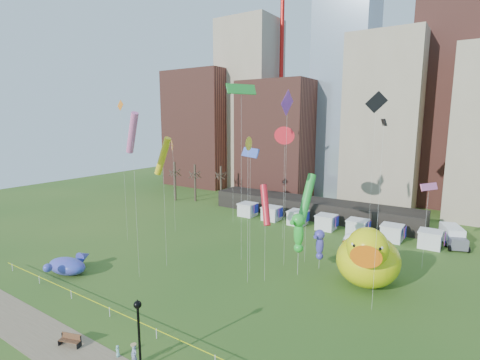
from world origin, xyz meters
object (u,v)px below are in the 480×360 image
Objects in this scene: toddler at (118,351)px; seahorse_green at (298,230)px; park_bench at (70,340)px; box_truck at (453,236)px; small_duck at (354,246)px; whale_inflatable at (68,265)px; big_duck at (368,257)px; woman at (134,355)px; seahorse_purple at (320,242)px; lamppost at (139,327)px.

seahorse_green is at bearing 94.32° from toddler.
seahorse_green is 3.87× the size of park_bench.
toddler is at bearing -133.80° from box_truck.
whale_inflatable is at bearing -132.49° from small_duck.
woman is (-10.66, -22.28, -2.39)m from big_duck.
seahorse_green is 24.37m from park_bench.
seahorse_purple is 24.21m from woman.
toddler is at bearing -100.90° from small_duck.
lamppost is at bearing -83.51° from seahorse_green.
toddler is at bearing -175.81° from woman.
seahorse_green is 8.04× the size of toddler.
seahorse_green is at bearing 22.03° from whale_inflatable.
box_truck is (14.13, 21.42, -4.07)m from seahorse_green.
park_bench is at bearing -137.73° from box_truck.
seahorse_purple is at bearing 82.70° from woman.
seahorse_green is (-3.81, -8.82, 3.80)m from small_duck.
big_duck is 8.27m from small_duck.
lamppost is (19.61, -6.48, 2.29)m from whale_inflatable.
park_bench is at bearing -107.29° from small_duck.
seahorse_green reaches higher than whale_inflatable.
park_bench is at bearing -102.98° from seahorse_purple.
toddler is (-2.51, 0.00, -2.82)m from lamppost.
lamppost is 45.43m from box_truck.
whale_inflatable is 1.00× the size of box_truck.
park_bench is 1.16× the size of woman.
big_duck reaches higher than seahorse_purple.
seahorse_purple reaches higher than park_bench.
seahorse_purple reaches higher than toddler.
whale_inflatable is 1.19× the size of lamppost.
big_duck is 28.97m from park_bench.
seahorse_green is (-7.34, -1.53, 2.17)m from big_duck.
toddler is (-19.30, -42.17, -0.85)m from box_truck.
whale_inflatable is at bearing -133.56° from seahorse_green.
lamppost is 3.34× the size of woman.
park_bench is 4.42m from toddler.
park_bench is 2.08× the size of toddler.
lamppost is (-2.66, -20.75, -2.09)m from seahorse_green.
lamppost reaches higher than seahorse_purple.
lamppost is at bearing -8.63° from park_bench.
park_bench is 0.29× the size of box_truck.
toddler is (-1.85, 0.00, -0.36)m from woman.
box_truck is 46.39m from toddler.
big_duck is 21.10m from box_truck.
seahorse_green is 1.14× the size of whale_inflatable.
seahorse_purple is 27.22m from park_bench.
seahorse_purple is 0.77× the size of whale_inflatable.
box_truck is (16.79, 42.17, -1.98)m from lamppost.
seahorse_purple is at bearing -143.47° from box_truck.
park_bench is 49.35m from box_truck.
park_bench is at bearing -164.87° from woman.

